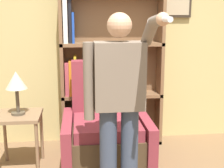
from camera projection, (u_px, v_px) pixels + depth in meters
The scene contains 6 objects.
wall_back at pixel (112, 34), 3.97m from camera, with size 8.00×0.11×2.80m.
bookcase at pixel (104, 70), 3.90m from camera, with size 1.26×0.28×1.93m.
armchair at pixel (106, 134), 3.41m from camera, with size 0.93×0.87×1.14m.
person_standing at pixel (119, 100), 2.59m from camera, with size 0.56×0.78×1.66m.
side_table at pixel (19, 123), 3.31m from camera, with size 0.46×0.46×0.61m.
table_lamp at pixel (16, 83), 3.22m from camera, with size 0.22×0.22×0.46m.
Camera 1 is at (-0.42, -1.96, 1.63)m, focal length 50.00 mm.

